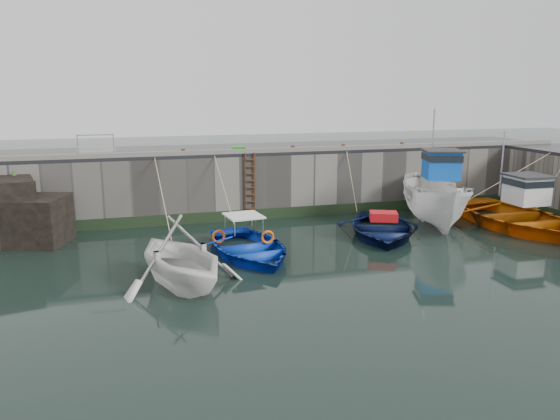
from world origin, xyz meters
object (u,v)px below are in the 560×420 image
object	(u,v)px
fish_crate	(239,150)
bollard_d	(343,147)
bollard_b	(238,150)
ladder	(250,187)
bollard_e	(402,145)
boat_near_white	(181,285)
boat_near_navy	(381,235)
bollard_a	(183,152)
boat_near_blue	(249,255)
boat_far_white	(436,201)
boat_far_orange	(515,216)
bollard_c	(293,148)

from	to	relation	value
fish_crate	bollard_d	bearing A→B (deg)	16.60
fish_crate	bollard_b	bearing A→B (deg)	-131.93
ladder	bollard_e	world-z (taller)	bollard_e
bollard_d	ladder	bearing A→B (deg)	-176.00
boat_near_white	boat_near_navy	world-z (taller)	boat_near_white
fish_crate	bollard_a	world-z (taller)	fish_crate
boat_near_blue	bollard_e	world-z (taller)	bollard_e
boat_near_white	bollard_a	bearing A→B (deg)	63.67
boat_near_white	fish_crate	world-z (taller)	fish_crate
boat_far_white	bollard_a	distance (m)	11.72
boat_far_orange	bollard_b	world-z (taller)	boat_far_orange
ladder	bollard_b	bearing A→B (deg)	146.14
boat_near_white	boat_far_white	world-z (taller)	boat_far_white
boat_near_white	boat_far_white	distance (m)	13.10
boat_far_white	boat_far_orange	distance (m)	3.53
boat_far_orange	bollard_d	distance (m)	8.50
ladder	fish_crate	bearing A→B (deg)	137.21
ladder	boat_far_white	bearing A→B (deg)	-21.07
bollard_b	bollard_c	world-z (taller)	same
boat_far_white	bollard_d	bearing A→B (deg)	151.39
ladder	bollard_b	xyz separation A→B (m)	(-0.50, 0.34, 1.71)
ladder	boat_near_navy	distance (m)	6.52
ladder	bollard_d	bearing A→B (deg)	4.00
boat_near_white	boat_far_orange	xyz separation A→B (m)	(15.24, 3.33, 0.50)
boat_near_navy	bollard_b	xyz separation A→B (m)	(-5.19, 4.57, 3.30)
boat_near_navy	boat_far_white	size ratio (longest dim) A/B	0.78
bollard_c	boat_far_orange	bearing A→B (deg)	-29.09
boat_near_white	boat_near_blue	size ratio (longest dim) A/B	0.88
boat_far_white	fish_crate	distance (m)	9.36
boat_far_white	boat_far_orange	bearing A→B (deg)	-7.98
boat_far_white	bollard_b	world-z (taller)	boat_far_white
bollard_c	bollard_d	world-z (taller)	same
ladder	boat_far_orange	distance (m)	12.08
bollard_a	bollard_d	distance (m)	7.80
boat_near_navy	bollard_c	xyz separation A→B (m)	(-2.49, 4.57, 3.30)
ladder	bollard_a	size ratio (longest dim) A/B	11.43
ladder	bollard_d	world-z (taller)	bollard_d
boat_near_blue	boat_far_white	size ratio (longest dim) A/B	0.77
boat_far_orange	fish_crate	size ratio (longest dim) A/B	12.44
boat_near_navy	boat_far_white	xyz separation A→B (m)	(3.30, 1.16, 1.07)
boat_near_white	bollard_c	xyz separation A→B (m)	(6.33, 8.29, 3.30)
ladder	bollard_d	distance (m)	5.11
ladder	bollard_e	size ratio (longest dim) A/B	11.43
boat_near_white	bollard_e	xyz separation A→B (m)	(12.13, 8.29, 3.30)
ladder	boat_near_blue	distance (m)	5.82
boat_near_white	ladder	bearing A→B (deg)	43.99
bollard_b	bollard_d	size ratio (longest dim) A/B	1.00
boat_near_white	boat_far_white	xyz separation A→B (m)	(12.11, 4.88, 1.07)
boat_far_white	fish_crate	xyz separation A→B (m)	(-8.40, 3.46, 2.24)
ladder	bollard_a	xyz separation A→B (m)	(-3.00, 0.34, 1.71)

